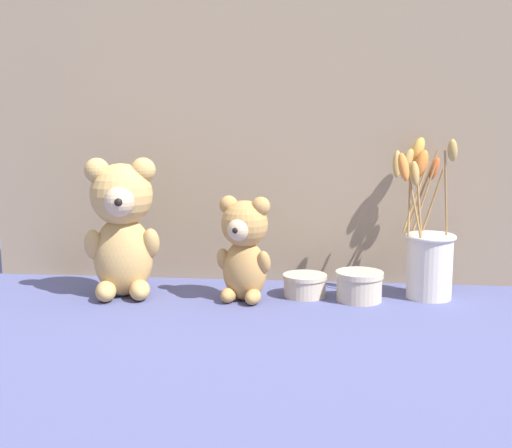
% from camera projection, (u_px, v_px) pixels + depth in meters
% --- Properties ---
extents(ground_plane, '(4.00, 4.00, 0.00)m').
position_uv_depth(ground_plane, '(255.00, 299.00, 1.30)').
color(ground_plane, '#4C5184').
extents(backdrop_wall, '(1.24, 0.02, 0.70)m').
position_uv_depth(backdrop_wall, '(263.00, 125.00, 1.41)').
color(backdrop_wall, gray).
rests_on(backdrop_wall, ground).
extents(teddy_bear_large, '(0.16, 0.14, 0.29)m').
position_uv_depth(teddy_bear_large, '(122.00, 225.00, 1.30)').
color(teddy_bear_large, tan).
rests_on(teddy_bear_large, ground).
extents(teddy_bear_medium, '(0.12, 0.11, 0.21)m').
position_uv_depth(teddy_bear_medium, '(244.00, 247.00, 1.28)').
color(teddy_bear_medium, tan).
rests_on(teddy_bear_medium, ground).
extents(flower_vase, '(0.13, 0.15, 0.33)m').
position_uv_depth(flower_vase, '(428.00, 250.00, 1.30)').
color(flower_vase, silver).
rests_on(flower_vase, ground).
extents(decorative_tin_tall, '(0.09, 0.09, 0.05)m').
position_uv_depth(decorative_tin_tall, '(305.00, 285.00, 1.32)').
color(decorative_tin_tall, beige).
rests_on(decorative_tin_tall, ground).
extents(decorative_tin_short, '(0.10, 0.10, 0.06)m').
position_uv_depth(decorative_tin_short, '(359.00, 286.00, 1.29)').
color(decorative_tin_short, beige).
rests_on(decorative_tin_short, ground).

